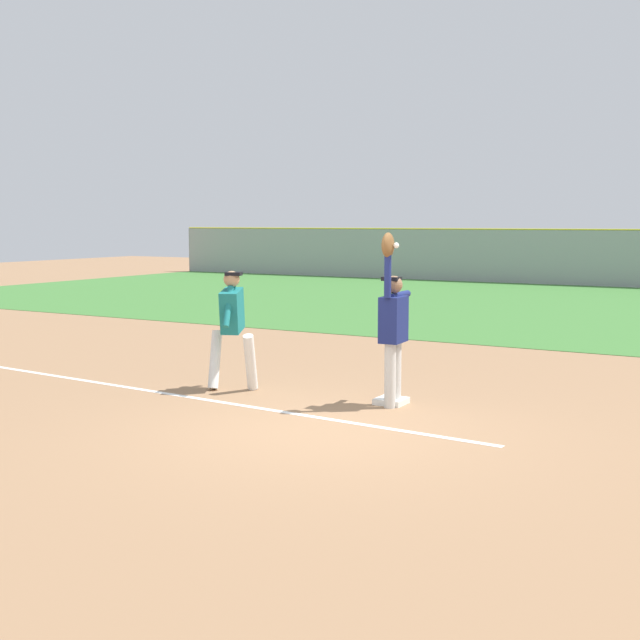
# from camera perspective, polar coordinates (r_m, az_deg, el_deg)

# --- Properties ---
(ground_plane) EXTENTS (74.36, 74.36, 0.00)m
(ground_plane) POSITION_cam_1_polar(r_m,az_deg,el_deg) (10.03, 0.49, -7.32)
(ground_plane) COLOR #936D4C
(outfield_grass) EXTENTS (43.22, 16.97, 0.01)m
(outfield_grass) POSITION_cam_1_polar(r_m,az_deg,el_deg) (24.93, 18.85, 0.70)
(outfield_grass) COLOR #3D7533
(outfield_grass) RESTS_ON ground_plane
(chalk_foul_line) EXTENTS (11.97, 1.04, 0.01)m
(chalk_foul_line) POSITION_cam_1_polar(r_m,az_deg,el_deg) (12.91, -13.30, -4.33)
(chalk_foul_line) COLOR white
(chalk_foul_line) RESTS_ON ground_plane
(first_base) EXTENTS (0.38, 0.38, 0.08)m
(first_base) POSITION_cam_1_polar(r_m,az_deg,el_deg) (11.40, 4.80, -5.44)
(first_base) COLOR white
(first_base) RESTS_ON ground_plane
(fielder) EXTENTS (0.29, 0.90, 2.28)m
(fielder) POSITION_cam_1_polar(r_m,az_deg,el_deg) (11.07, 4.91, -0.12)
(fielder) COLOR silver
(fielder) RESTS_ON ground_plane
(runner) EXTENTS (0.88, 0.81, 1.72)m
(runner) POSITION_cam_1_polar(r_m,az_deg,el_deg) (12.20, -5.91, -0.10)
(runner) COLOR white
(runner) RESTS_ON ground_plane
(baseball) EXTENTS (0.07, 0.07, 0.07)m
(baseball) POSITION_cam_1_polar(r_m,az_deg,el_deg) (10.79, 5.14, 5.01)
(baseball) COLOR white
(parked_car_tan) EXTENTS (4.49, 2.29, 1.25)m
(parked_car_tan) POSITION_cam_1_polar(r_m,az_deg,el_deg) (40.24, 1.27, 4.12)
(parked_car_tan) COLOR tan
(parked_car_tan) RESTS_ON ground_plane
(parked_car_silver) EXTENTS (4.59, 2.52, 1.25)m
(parked_car_silver) POSITION_cam_1_polar(r_m,az_deg,el_deg) (38.18, 10.23, 3.89)
(parked_car_silver) COLOR #B7B7BC
(parked_car_silver) RESTS_ON ground_plane
(parked_car_blue) EXTENTS (4.54, 2.40, 1.25)m
(parked_car_blue) POSITION_cam_1_polar(r_m,az_deg,el_deg) (36.37, 19.72, 3.48)
(parked_car_blue) COLOR #23389E
(parked_car_blue) RESTS_ON ground_plane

